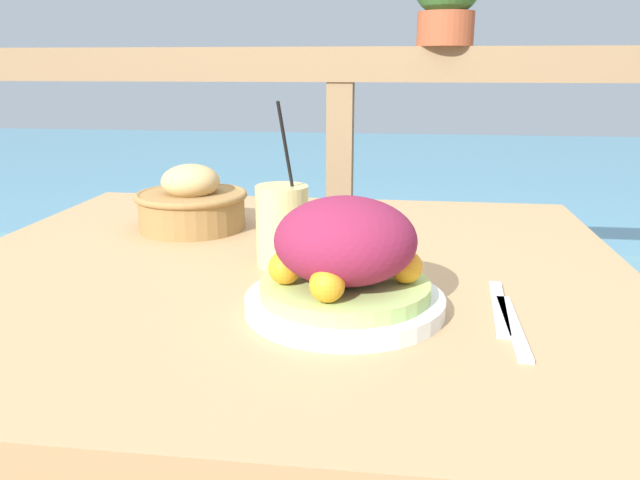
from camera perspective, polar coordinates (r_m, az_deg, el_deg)
patio_table at (r=0.98m, az=-3.26°, el=-7.38°), size 1.04×0.97×0.74m
railing_fence at (r=1.75m, az=1.86°, el=8.36°), size 2.80×0.08×1.07m
sea_backdrop at (r=4.31m, az=5.16°, el=4.41°), size 12.00×4.00×0.38m
salad_plate at (r=0.75m, az=2.28°, el=-2.13°), size 0.24×0.24×0.14m
drink_glass at (r=0.92m, az=-3.27°, el=1.32°), size 0.08×0.08×0.24m
bread_basket at (r=1.16m, az=-11.65°, el=3.32°), size 0.20×0.20×0.12m
fork at (r=0.75m, az=17.24°, el=-7.52°), size 0.02×0.18×0.00m
knife at (r=0.80m, az=16.05°, el=-5.92°), size 0.03×0.18×0.00m
orange_near_basket at (r=1.05m, az=1.87°, el=1.79°), size 0.07×0.07×0.07m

